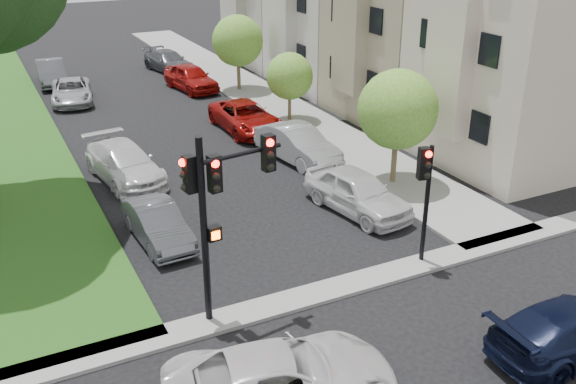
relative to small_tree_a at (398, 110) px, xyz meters
name	(u,v)px	position (x,y,z in m)	size (l,w,h in m)	color
ground	(371,327)	(-6.20, -7.85, -3.14)	(140.00, 140.00, 0.00)	black
sidewalk_right	(248,89)	(0.55, 16.15, -3.08)	(3.50, 44.00, 0.12)	gray
sidewalk_cross	(334,289)	(-6.20, -5.85, -3.08)	(60.00, 1.00, 0.12)	gray
small_tree_a	(398,110)	(0.00, 0.00, 0.00)	(3.15, 3.15, 4.73)	brown
small_tree_b	(290,76)	(0.00, 9.36, -0.72)	(2.43, 2.43, 3.64)	brown
small_tree_c	(238,41)	(0.00, 16.26, -0.09)	(3.06, 3.06, 4.59)	brown
traffic_signal_main	(217,196)	(-9.58, -5.61, 0.52)	(2.60, 0.68, 5.31)	black
traffic_signal_secondary	(425,184)	(-3.00, -5.66, -0.39)	(0.53, 0.43, 3.94)	black
car_cross_near	(282,379)	(-9.64, -9.41, -2.42)	(2.42, 5.25, 1.46)	silver
car_cross_far	(576,328)	(-2.18, -10.98, -2.44)	(1.96, 4.83, 1.40)	black
car_parked_0	(357,192)	(-2.70, -1.55, -2.35)	(1.87, 4.65, 1.58)	silver
car_parked_1	(298,144)	(-2.26, 4.07, -2.37)	(1.64, 4.71, 1.55)	#999BA0
car_parked_2	(246,117)	(-2.66, 8.97, -2.43)	(2.39, 5.18, 1.44)	maroon
car_parked_3	(191,77)	(-2.56, 17.75, -2.35)	(1.87, 4.65, 1.59)	maroon
car_parked_4	(168,61)	(-2.32, 23.24, -2.46)	(1.93, 4.74, 1.37)	#3F4247
car_parked_5	(158,224)	(-9.93, -0.55, -2.49)	(1.38, 3.96, 1.30)	#3F4247
car_parked_6	(124,163)	(-9.65, 5.32, -2.40)	(2.09, 5.15, 1.50)	silver
car_parked_8	(72,91)	(-9.61, 18.20, -2.48)	(2.20, 4.77, 1.33)	#999BA0
car_parked_9	(51,73)	(-10.04, 23.02, -2.38)	(1.62, 4.65, 1.53)	#3F4247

